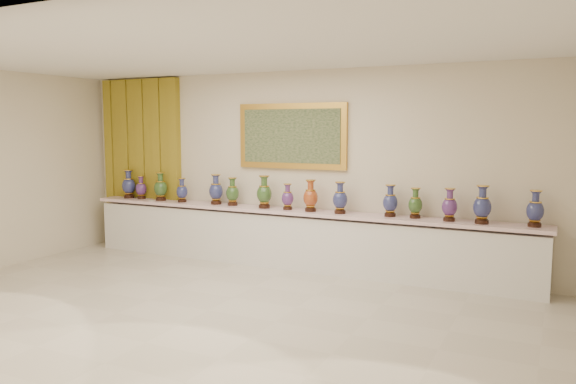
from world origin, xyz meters
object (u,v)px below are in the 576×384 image
vase_1 (141,189)px  vase_2 (161,188)px  vase_0 (129,185)px  counter (292,240)px

vase_1 → vase_2: vase_2 is taller
vase_0 → vase_1: bearing=0.5°
vase_2 → counter: bearing=0.7°
counter → vase_0: vase_0 is taller
vase_0 → vase_2: (0.73, -0.03, -0.01)m
counter → vase_0: size_ratio=14.60×
vase_0 → vase_2: vase_0 is taller
counter → vase_1: (-2.92, -0.00, 0.64)m
vase_1 → vase_2: size_ratio=0.84×
counter → vase_2: bearing=-179.3°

